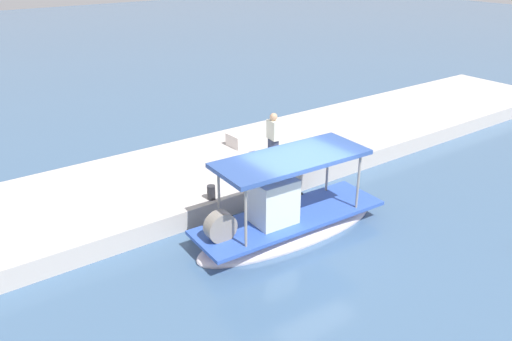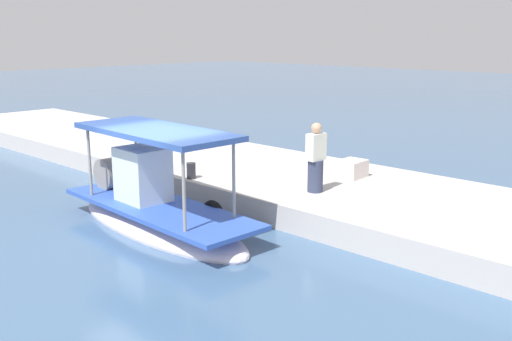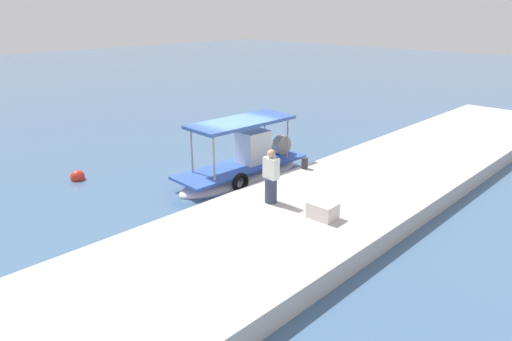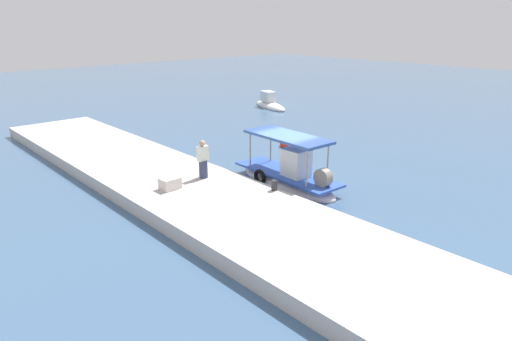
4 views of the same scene
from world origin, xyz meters
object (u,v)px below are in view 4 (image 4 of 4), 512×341
(main_fishing_boat, at_px, (288,176))
(moored_boat_near, at_px, (270,104))
(mooring_bollard, at_px, (274,185))
(fisherman_near_bollard, at_px, (203,161))
(cargo_crate, at_px, (170,183))
(marker_buoy, at_px, (284,145))

(main_fishing_boat, bearing_deg, moored_boat_near, 138.36)
(moored_boat_near, bearing_deg, mooring_bollard, -43.66)
(fisherman_near_bollard, xyz_separation_m, mooring_bollard, (3.19, 1.21, -0.55))
(fisherman_near_bollard, bearing_deg, moored_boat_near, 127.53)
(mooring_bollard, distance_m, moored_boat_near, 21.35)
(cargo_crate, xyz_separation_m, marker_buoy, (-2.73, 9.54, -0.72))
(main_fishing_boat, xyz_separation_m, mooring_bollard, (1.16, -2.04, 0.40))
(cargo_crate, bearing_deg, mooring_bollard, 45.18)
(mooring_bollard, bearing_deg, cargo_crate, -134.82)
(mooring_bollard, xyz_separation_m, marker_buoy, (-5.74, 6.52, -0.70))
(main_fishing_boat, xyz_separation_m, cargo_crate, (-1.85, -5.06, 0.42))
(cargo_crate, distance_m, moored_boat_near, 21.68)
(main_fishing_boat, relative_size, cargo_crate, 7.64)
(marker_buoy, relative_size, moored_boat_near, 0.11)
(main_fishing_boat, height_order, mooring_bollard, main_fishing_boat)
(marker_buoy, xyz_separation_m, moored_boat_near, (-9.70, 8.21, 0.14))
(mooring_bollard, height_order, marker_buoy, mooring_bollard)
(main_fishing_boat, height_order, marker_buoy, main_fishing_boat)
(main_fishing_boat, relative_size, mooring_bollard, 13.77)
(main_fishing_boat, height_order, moored_boat_near, main_fishing_boat)
(fisherman_near_bollard, relative_size, mooring_bollard, 3.99)
(cargo_crate, relative_size, marker_buoy, 1.41)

